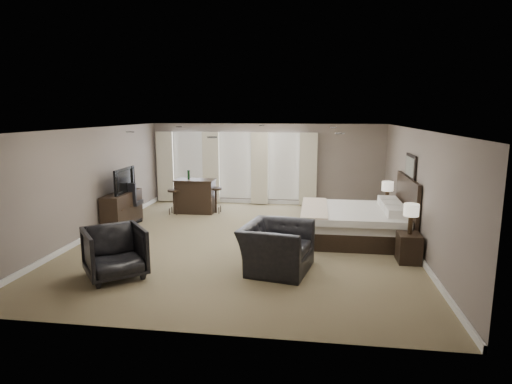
# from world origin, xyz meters

# --- Properties ---
(room) EXTENTS (7.60, 8.60, 2.64)m
(room) POSITION_xyz_m (0.00, 0.00, 1.30)
(room) COLOR #786B4C
(room) RESTS_ON ground
(window_bay) EXTENTS (5.25, 0.20, 2.30)m
(window_bay) POSITION_xyz_m (-1.00, 4.11, 1.20)
(window_bay) COLOR silver
(window_bay) RESTS_ON room
(bed) EXTENTS (2.37, 2.26, 1.51)m
(bed) POSITION_xyz_m (2.58, 0.54, 0.75)
(bed) COLOR silver
(bed) RESTS_ON ground
(nightstand_near) EXTENTS (0.44, 0.53, 0.58)m
(nightstand_near) POSITION_xyz_m (3.47, -0.91, 0.29)
(nightstand_near) COLOR black
(nightstand_near) RESTS_ON ground
(nightstand_far) EXTENTS (0.41, 0.50, 0.55)m
(nightstand_far) POSITION_xyz_m (3.47, 1.99, 0.28)
(nightstand_far) COLOR black
(nightstand_far) RESTS_ON ground
(lamp_near) EXTENTS (0.29, 0.29, 0.61)m
(lamp_near) POSITION_xyz_m (3.47, -0.91, 0.88)
(lamp_near) COLOR beige
(lamp_near) RESTS_ON nightstand_near
(lamp_far) EXTENTS (0.30, 0.30, 0.62)m
(lamp_far) POSITION_xyz_m (3.47, 1.99, 0.86)
(lamp_far) COLOR beige
(lamp_far) RESTS_ON nightstand_far
(wall_art) EXTENTS (0.04, 0.96, 0.56)m
(wall_art) POSITION_xyz_m (3.70, 0.54, 1.75)
(wall_art) COLOR slate
(wall_art) RESTS_ON room
(dresser) EXTENTS (0.49, 1.52, 0.88)m
(dresser) POSITION_xyz_m (-3.45, 0.96, 0.44)
(dresser) COLOR black
(dresser) RESTS_ON ground
(tv) EXTENTS (0.65, 1.13, 0.15)m
(tv) POSITION_xyz_m (-3.45, 0.96, 0.96)
(tv) COLOR black
(tv) RESTS_ON dresser
(armchair_near) EXTENTS (1.14, 1.51, 1.19)m
(armchair_near) POSITION_xyz_m (0.89, -1.71, 0.60)
(armchair_near) COLOR black
(armchair_near) RESTS_ON ground
(armchair_far) EXTENTS (1.36, 1.35, 1.02)m
(armchair_far) POSITION_xyz_m (-1.97, -2.48, 0.51)
(armchair_far) COLOR black
(armchair_far) RESTS_ON ground
(bar_counter) EXTENTS (1.16, 0.60, 1.01)m
(bar_counter) POSITION_xyz_m (-1.94, 2.65, 0.51)
(bar_counter) COLOR black
(bar_counter) RESTS_ON ground
(bar_stool_left) EXTENTS (0.39, 0.39, 0.73)m
(bar_stool_left) POSITION_xyz_m (-2.52, 2.38, 0.37)
(bar_stool_left) COLOR black
(bar_stool_left) RESTS_ON ground
(bar_stool_right) EXTENTS (0.38, 0.38, 0.76)m
(bar_stool_right) POSITION_xyz_m (-1.33, 2.72, 0.38)
(bar_stool_right) COLOR black
(bar_stool_right) RESTS_ON ground
(desk_chair) EXTENTS (0.59, 0.59, 1.12)m
(desk_chair) POSITION_xyz_m (-3.38, 1.37, 0.56)
(desk_chair) COLOR black
(desk_chair) RESTS_ON ground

